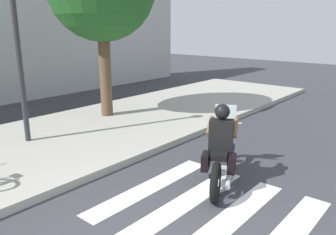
# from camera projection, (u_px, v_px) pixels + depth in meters

# --- Properties ---
(crosswalk_stripe_2) EXTENTS (2.80, 0.40, 0.01)m
(crosswalk_stripe_2) POSITION_uv_depth(u_px,v_px,m) (231.00, 219.00, 4.99)
(crosswalk_stripe_2) COLOR white
(crosswalk_stripe_2) RESTS_ON ground
(crosswalk_stripe_3) EXTENTS (2.80, 0.40, 0.01)m
(crosswalk_stripe_3) POSITION_uv_depth(u_px,v_px,m) (187.00, 201.00, 5.49)
(crosswalk_stripe_3) COLOR white
(crosswalk_stripe_3) RESTS_ON ground
(crosswalk_stripe_4) EXTENTS (2.80, 0.40, 0.01)m
(crosswalk_stripe_4) POSITION_uv_depth(u_px,v_px,m) (151.00, 186.00, 5.99)
(crosswalk_stripe_4) COLOR white
(crosswalk_stripe_4) RESTS_ON ground
(motorcycle) EXTENTS (2.09, 1.11, 1.27)m
(motorcycle) POSITION_uv_depth(u_px,v_px,m) (221.00, 157.00, 6.09)
(motorcycle) COLOR black
(motorcycle) RESTS_ON ground
(rider) EXTENTS (0.76, 0.70, 1.46)m
(rider) POSITION_uv_depth(u_px,v_px,m) (221.00, 138.00, 5.93)
(rider) COLOR black
(rider) RESTS_ON ground
(street_lamp) EXTENTS (0.28, 0.28, 4.47)m
(street_lamp) POSITION_uv_depth(u_px,v_px,m) (16.00, 27.00, 7.27)
(street_lamp) COLOR #2D2D33
(street_lamp) RESTS_ON ground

